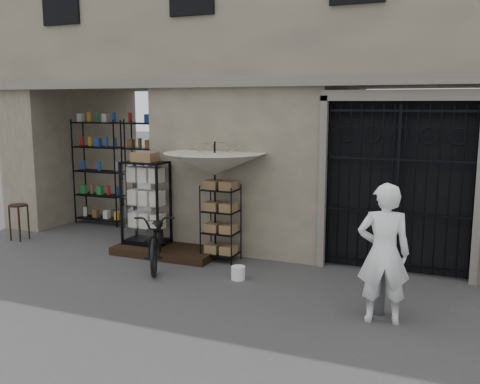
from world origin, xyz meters
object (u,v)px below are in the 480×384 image
at_px(steel_bollard, 380,284).
at_px(display_cabinet, 146,207).
at_px(market_umbrella, 215,158).
at_px(bicycle, 159,265).
at_px(shopkeeper, 380,321).
at_px(white_bucket, 238,273).
at_px(wooden_stool, 19,221).
at_px(wire_rack, 221,224).

bearing_deg(steel_bollard, display_cabinet, 162.50).
relative_size(market_umbrella, bicycle, 1.38).
bearing_deg(display_cabinet, bicycle, -62.18).
bearing_deg(shopkeeper, white_bucket, -32.43).
distance_m(market_umbrella, steel_bollard, 3.83).
height_order(wooden_stool, shopkeeper, wooden_stool).
xyz_separation_m(wire_rack, shopkeeper, (3.15, -1.70, -0.69)).
xyz_separation_m(bicycle, steel_bollard, (3.98, -0.74, 0.43)).
xyz_separation_m(white_bucket, steel_bollard, (2.36, -0.60, 0.32)).
relative_size(display_cabinet, market_umbrella, 0.66).
height_order(bicycle, wooden_stool, bicycle).
relative_size(wooden_stool, shopkeeper, 0.41).
xyz_separation_m(wire_rack, market_umbrella, (-0.13, 0.03, 1.20)).
bearing_deg(shopkeeper, bicycle, -27.05).
relative_size(display_cabinet, steel_bollard, 2.02).
bearing_deg(display_cabinet, wooden_stool, 170.04).
height_order(market_umbrella, steel_bollard, market_umbrella).
height_order(white_bucket, wooden_stool, wooden_stool).
distance_m(white_bucket, bicycle, 1.63).
xyz_separation_m(market_umbrella, shopkeeper, (3.27, -1.74, -1.90)).
bearing_deg(display_cabinet, white_bucket, -36.86).
bearing_deg(wooden_stool, shopkeeper, -10.25).
relative_size(display_cabinet, wooden_stool, 2.28).
relative_size(wire_rack, shopkeeper, 0.75).
xyz_separation_m(wire_rack, wooden_stool, (-4.57, -0.31, -0.29)).
xyz_separation_m(display_cabinet, white_bucket, (2.33, -0.88, -0.77)).
relative_size(white_bucket, shopkeeper, 0.12).
height_order(market_umbrella, wooden_stool, market_umbrella).
bearing_deg(bicycle, wire_rack, 12.31).
xyz_separation_m(white_bucket, bicycle, (-1.62, 0.14, -0.11)).
height_order(white_bucket, shopkeeper, shopkeeper).
distance_m(display_cabinet, wire_rack, 1.62).
distance_m(display_cabinet, bicycle, 1.35).
bearing_deg(white_bucket, bicycle, 174.92).
height_order(market_umbrella, white_bucket, market_umbrella).
distance_m(wire_rack, steel_bollard, 3.42).
xyz_separation_m(wire_rack, steel_bollard, (3.08, -1.47, -0.26)).
bearing_deg(wire_rack, steel_bollard, -12.41).
relative_size(wooden_stool, steel_bollard, 0.89).
relative_size(steel_bollard, shopkeeper, 0.46).
relative_size(market_umbrella, steel_bollard, 3.05).
height_order(wire_rack, market_umbrella, market_umbrella).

